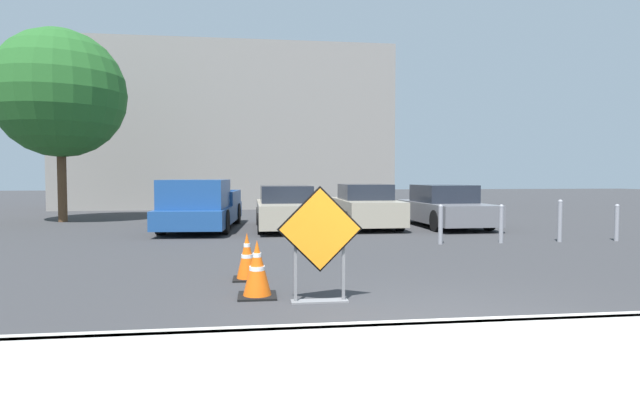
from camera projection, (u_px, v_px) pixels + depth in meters
The scene contains 16 objects.
ground_plane at pixel (325, 232), 15.32m from camera, with size 96.00×96.00×0.00m, color #333335.
sidewalk_strip at pixel (511, 376), 4.09m from camera, with size 30.74×2.66×0.14m.
curb_lip at pixel (449, 327), 5.40m from camera, with size 30.74×0.20×0.14m.
road_closed_sign at pixel (320, 239), 6.69m from camera, with size 1.16×0.20×1.58m.
traffic_cone_nearest at pixel (257, 269), 7.03m from camera, with size 0.54×0.54×0.81m.
traffic_cone_second at pixel (247, 257), 8.20m from camera, with size 0.46×0.46×0.78m.
pickup_truck at pixel (201, 207), 15.82m from camera, with size 2.35×5.63×1.60m.
parked_car_nearest at pixel (286, 209), 16.16m from camera, with size 1.91×4.55×1.40m.
parked_car_second at pixel (365, 207), 16.76m from camera, with size 1.82×4.27×1.44m.
parked_car_third at pixel (444, 207), 16.90m from camera, with size 2.06×4.62×1.41m.
bollard_nearest at pixel (441, 223), 12.49m from camera, with size 0.12×0.12×1.00m.
bollard_second at pixel (501, 223), 12.70m from camera, with size 0.12×0.12×0.99m.
bollard_third at pixel (560, 220), 12.90m from camera, with size 0.12×0.12×1.11m.
bollard_fourth at pixel (617, 222), 13.10m from camera, with size 0.12×0.12×0.98m.
building_facade_backdrop at pixel (230, 129), 27.60m from camera, with size 17.43×5.00×8.63m.
street_tree_behind_lot at pixel (60, 94), 18.45m from camera, with size 4.71×4.71×7.13m.
Camera 1 is at (-2.06, -5.11, 1.71)m, focal length 28.00 mm.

